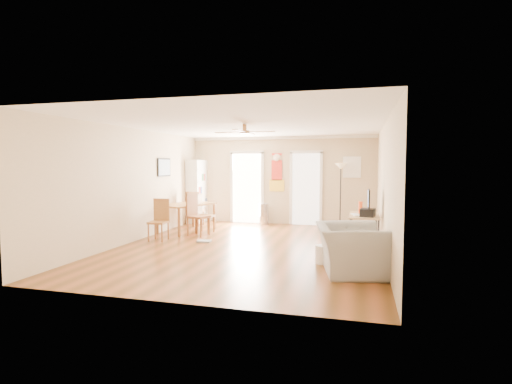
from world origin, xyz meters
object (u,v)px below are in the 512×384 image
(dining_chair_far, at_px, (195,209))
(computer_desk, at_px, (364,230))
(wastebasket_a, at_px, (331,252))
(trash_can, at_px, (264,214))
(dining_chair_right_a, at_px, (205,214))
(dining_chair_right_b, at_px, (199,214))
(dining_table, at_px, (187,218))
(armchair, at_px, (350,249))
(bookshelf, at_px, (197,191))
(printer, at_px, (368,213))
(dining_chair_near, at_px, (158,220))
(wastebasket_b, at_px, (323,254))
(torchiere_lamp, at_px, (340,195))

(dining_chair_far, height_order, computer_desk, dining_chair_far)
(wastebasket_a, bearing_deg, trash_can, 120.00)
(dining_chair_right_a, xyz_separation_m, dining_chair_right_b, (0.00, -0.40, 0.03))
(dining_chair_far, xyz_separation_m, wastebasket_a, (4.10, -3.11, -0.35))
(dining_table, distance_m, wastebasket_a, 4.49)
(dining_table, bearing_deg, wastebasket_a, -28.87)
(wastebasket_a, bearing_deg, dining_chair_right_a, 148.45)
(trash_can, height_order, armchair, armchair)
(wastebasket_a, bearing_deg, bookshelf, 138.90)
(armchair, bearing_deg, printer, -19.83)
(dining_table, xyz_separation_m, dining_chair_right_b, (0.55, -0.49, 0.17))
(computer_desk, bearing_deg, dining_chair_near, -171.71)
(printer, bearing_deg, wastebasket_b, -106.55)
(dining_chair_right_a, relative_size, torchiere_lamp, 0.55)
(dining_chair_far, bearing_deg, printer, 159.60)
(printer, height_order, wastebasket_a, printer)
(computer_desk, bearing_deg, dining_table, 171.76)
(trash_can, xyz_separation_m, wastebasket_a, (2.23, -3.86, -0.17))
(dining_chair_near, distance_m, wastebasket_a, 4.13)
(computer_desk, bearing_deg, torchiere_lamp, 105.04)
(dining_chair_right_b, height_order, armchair, dining_chair_right_b)
(dining_chair_right_b, distance_m, trash_can, 2.48)
(armchair, bearing_deg, trash_can, 17.62)
(wastebasket_a, bearing_deg, dining_chair_near, 168.32)
(armchair, bearing_deg, dining_chair_far, 37.19)
(trash_can, distance_m, torchiere_lamp, 2.28)
(dining_chair_right_b, height_order, computer_desk, dining_chair_right_b)
(torchiere_lamp, relative_size, computer_desk, 1.43)
(dining_table, xyz_separation_m, armchair, (4.30, -3.00, 0.02))
(dining_chair_near, bearing_deg, trash_can, 56.49)
(dining_chair_right_a, xyz_separation_m, computer_desk, (3.98, -0.56, -0.16))
(dining_chair_right_b, xyz_separation_m, armchair, (3.75, -2.50, -0.14))
(dining_table, xyz_separation_m, wastebasket_a, (3.93, -2.16, -0.23))
(dining_chair_far, distance_m, printer, 5.15)
(dining_chair_near, relative_size, wastebasket_b, 2.94)
(dining_chair_far, bearing_deg, dining_chair_near, 93.34)
(dining_chair_near, bearing_deg, computer_desk, 5.59)
(dining_table, relative_size, dining_chair_right_b, 1.38)
(dining_chair_far, height_order, wastebasket_b, dining_chair_far)
(dining_chair_far, height_order, printer, dining_chair_far)
(torchiere_lamp, relative_size, wastebasket_b, 5.55)
(bookshelf, relative_size, trash_can, 3.09)
(dining_chair_right_b, xyz_separation_m, computer_desk, (3.98, -0.16, -0.19))
(bookshelf, distance_m, dining_table, 1.75)
(bookshelf, height_order, torchiere_lamp, bookshelf)
(dining_chair_right_a, bearing_deg, dining_chair_right_b, -176.33)
(dining_chair_right_b, distance_m, dining_chair_near, 1.06)
(dining_chair_right_a, bearing_deg, dining_chair_near, 155.91)
(dining_chair_right_b, height_order, wastebasket_a, dining_chair_right_b)
(computer_desk, height_order, armchair, armchair)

